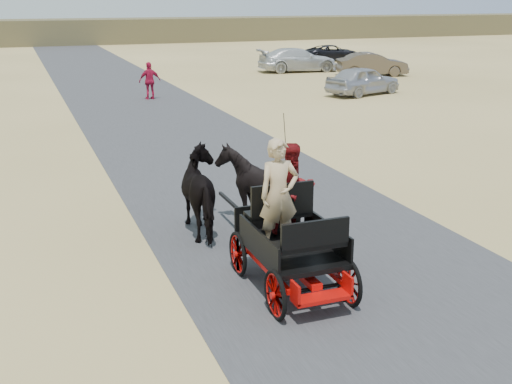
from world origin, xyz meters
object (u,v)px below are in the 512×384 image
object	(u,v)px
pedestrian	(150,81)
horse_right	(257,187)
car_b	(372,64)
horse_left	(206,192)
car_a	(363,80)
carriage	(290,268)
car_d	(333,53)
car_c	(298,60)

from	to	relation	value
pedestrian	horse_right	bearing A→B (deg)	81.09
horse_right	car_b	xyz separation A→B (m)	(15.87, 22.24, -0.16)
horse_right	car_b	bearing A→B (deg)	-125.51
horse_left	car_a	world-z (taller)	horse_left
carriage	pedestrian	bearing A→B (deg)	84.49
car_a	car_d	size ratio (longest dim) A/B	0.99
carriage	car_c	xyz separation A→B (m)	(13.17, 28.89, 0.38)
horse_left	pedestrian	bearing A→B (deg)	-98.17
carriage	car_a	bearing A→B (deg)	57.19
car_b	car_d	xyz separation A→B (m)	(2.21, 9.35, -0.12)
car_a	car_c	distance (m)	10.27
carriage	pedestrian	xyz separation A→B (m)	(2.01, 20.83, 0.50)
carriage	car_b	world-z (taller)	car_b
carriage	horse_right	bearing A→B (deg)	79.61
horse_right	car_d	size ratio (longest dim) A/B	0.41
horse_right	car_c	xyz separation A→B (m)	(12.62, 25.89, -0.11)
horse_right	car_d	distance (m)	36.40
carriage	car_d	bearing A→B (deg)	61.70
horse_left	car_b	size ratio (longest dim) A/B	0.48
carriage	car_a	distance (m)	22.23
car_a	car_d	distance (m)	17.22
carriage	car_a	xyz separation A→B (m)	(12.04, 18.68, 0.33)
pedestrian	car_a	bearing A→B (deg)	163.69
pedestrian	car_a	distance (m)	10.26
car_b	car_d	size ratio (longest dim) A/B	1.02
pedestrian	car_c	world-z (taller)	pedestrian
car_c	carriage	bearing A→B (deg)	160.26
horse_right	car_a	xyz separation A→B (m)	(11.49, 15.68, -0.16)
horse_left	pedestrian	xyz separation A→B (m)	(2.56, 17.83, 0.02)
horse_left	car_d	distance (m)	36.96
carriage	pedestrian	distance (m)	20.93
horse_right	car_d	world-z (taller)	horse_right
car_a	horse_right	bearing A→B (deg)	125.67
car_b	car_c	distance (m)	4.88
horse_right	pedestrian	world-z (taller)	pedestrian
horse_left	car_d	bearing A→B (deg)	-121.26
horse_left	car_c	size ratio (longest dim) A/B	0.39
car_c	car_d	bearing A→B (deg)	-38.94
pedestrian	car_b	size ratio (longest dim) A/B	0.41
car_b	car_c	size ratio (longest dim) A/B	0.83
horse_right	car_a	distance (m)	19.44
pedestrian	car_c	distance (m)	13.77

